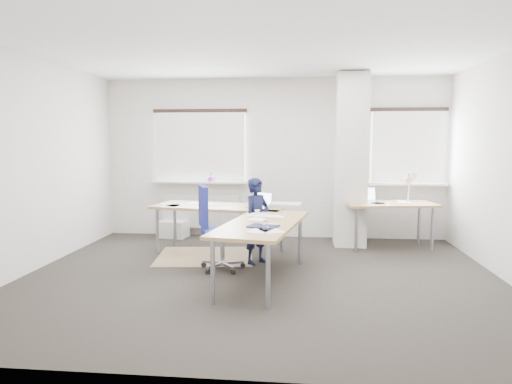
# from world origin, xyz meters

# --- Properties ---
(ground) EXTENTS (6.00, 6.00, 0.00)m
(ground) POSITION_xyz_m (0.00, 0.00, 0.00)
(ground) COLOR #2A2521
(ground) RESTS_ON ground
(room_shell) EXTENTS (6.04, 5.04, 2.82)m
(room_shell) POSITION_xyz_m (0.18, 0.45, 1.75)
(room_shell) COLOR beige
(room_shell) RESTS_ON ground
(floor_mat) EXTENTS (1.52, 1.33, 0.01)m
(floor_mat) POSITION_xyz_m (-0.91, 0.95, 0.00)
(floor_mat) COLOR #91764F
(floor_mat) RESTS_ON ground
(white_crate) EXTENTS (0.54, 0.43, 0.29)m
(white_crate) POSITION_xyz_m (-1.76, 2.25, 0.15)
(white_crate) COLOR white
(white_crate) RESTS_ON ground
(desk_main) EXTENTS (2.40, 2.98, 0.96)m
(desk_main) POSITION_xyz_m (-0.29, 0.54, 0.69)
(desk_main) COLOR olive
(desk_main) RESTS_ON ground
(desk_side) EXTENTS (1.49, 0.91, 1.22)m
(desk_side) POSITION_xyz_m (1.91, 1.80, 0.69)
(desk_side) COLOR olive
(desk_side) RESTS_ON ground
(task_chair) EXTENTS (0.66, 0.64, 1.13)m
(task_chair) POSITION_xyz_m (-0.57, 0.28, 0.31)
(task_chair) COLOR navy
(task_chair) RESTS_ON ground
(person) EXTENTS (0.49, 0.52, 1.20)m
(person) POSITION_xyz_m (-0.10, 0.66, 0.60)
(person) COLOR black
(person) RESTS_ON ground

